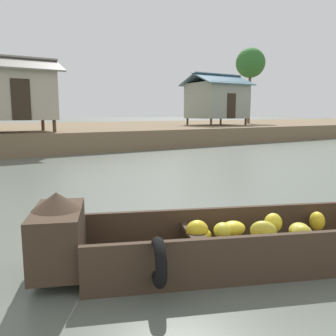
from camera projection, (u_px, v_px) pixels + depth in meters
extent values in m
plane|color=#596056|center=(69.00, 191.00, 8.63)|extent=(300.00, 300.00, 0.00)
cube|color=#3D2D21|center=(274.00, 255.00, 4.61)|extent=(4.96, 3.04, 0.12)
cube|color=#3D2D21|center=(256.00, 221.00, 5.14)|extent=(4.50, 1.95, 0.44)
cube|color=#3D2D21|center=(299.00, 251.00, 3.99)|extent=(4.50, 1.95, 0.44)
cube|color=#3D2D21|center=(58.00, 238.00, 4.09)|extent=(0.92, 1.20, 0.68)
cone|color=#3D2D21|center=(56.00, 201.00, 4.03)|extent=(0.73, 0.73, 0.20)
cube|color=#3D2D21|center=(197.00, 237.00, 4.39)|extent=(0.62, 1.12, 0.05)
torus|color=black|center=(158.00, 262.00, 3.59)|extent=(0.31, 0.53, 0.52)
ellipsoid|color=yellow|center=(223.00, 230.00, 4.57)|extent=(0.34, 0.34, 0.21)
ellipsoid|color=yellow|center=(215.00, 251.00, 4.05)|extent=(0.40, 0.35, 0.18)
ellipsoid|color=gold|center=(263.00, 231.00, 4.39)|extent=(0.37, 0.38, 0.26)
ellipsoid|color=yellow|center=(317.00, 221.00, 5.04)|extent=(0.28, 0.30, 0.27)
ellipsoid|color=yellow|center=(273.00, 223.00, 4.70)|extent=(0.27, 0.25, 0.26)
ellipsoid|color=yellow|center=(270.00, 242.00, 4.23)|extent=(0.32, 0.32, 0.20)
ellipsoid|color=yellow|center=(202.00, 235.00, 4.55)|extent=(0.33, 0.33, 0.20)
ellipsoid|color=yellow|center=(197.00, 230.00, 4.52)|extent=(0.37, 0.35, 0.26)
ellipsoid|color=gold|center=(299.00, 231.00, 4.46)|extent=(0.40, 0.39, 0.19)
ellipsoid|color=yellow|center=(233.00, 228.00, 4.64)|extent=(0.39, 0.37, 0.19)
ellipsoid|color=gold|center=(302.00, 235.00, 4.34)|extent=(0.31, 0.31, 0.26)
ellipsoid|color=yellow|center=(243.00, 245.00, 4.14)|extent=(0.31, 0.34, 0.21)
cylinder|color=#4C3826|center=(54.00, 126.00, 16.61)|extent=(0.16, 0.16, 0.57)
cylinder|color=#4C3826|center=(43.00, 125.00, 18.45)|extent=(0.16, 0.16, 0.57)
cube|color=#B2A893|center=(15.00, 95.00, 16.54)|extent=(3.29, 2.62, 2.33)
cube|color=#2D2319|center=(21.00, 100.00, 15.47)|extent=(0.80, 0.04, 1.80)
cube|color=gray|center=(16.00, 63.00, 15.78)|extent=(3.99, 1.80, 0.76)
cube|color=gray|center=(11.00, 66.00, 16.87)|extent=(3.99, 1.80, 0.76)
cylinder|color=#4C3826|center=(211.00, 122.00, 24.98)|extent=(0.16, 0.16, 0.50)
cylinder|color=#4C3826|center=(246.00, 122.00, 26.77)|extent=(0.16, 0.16, 0.50)
cylinder|color=#4C3826|center=(187.00, 122.00, 27.36)|extent=(0.16, 0.16, 0.50)
cylinder|color=#4C3826|center=(221.00, 121.00, 29.15)|extent=(0.16, 0.16, 0.50)
cube|color=gray|center=(217.00, 101.00, 26.83)|extent=(3.77, 3.26, 2.61)
cube|color=#2D2319|center=(231.00, 106.00, 25.52)|extent=(0.80, 0.04, 1.80)
cube|color=slate|center=(224.00, 79.00, 25.91)|extent=(4.47, 2.12, 0.90)
cube|color=slate|center=(210.00, 81.00, 27.27)|extent=(4.47, 2.12, 0.90)
cylinder|color=brown|center=(249.00, 96.00, 30.67)|extent=(0.24, 0.24, 4.75)
sphere|color=#2D6628|center=(250.00, 63.00, 30.25)|extent=(2.50, 2.50, 2.50)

